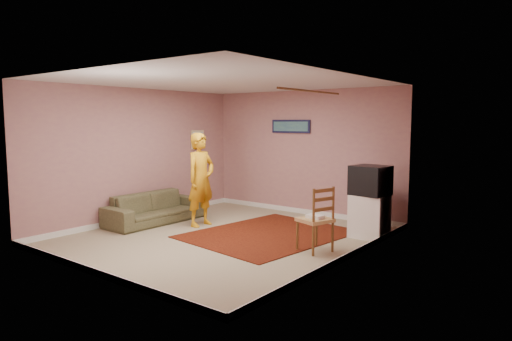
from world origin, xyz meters
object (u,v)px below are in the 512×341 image
Objects in this scene: chair_a at (368,202)px; chair_b at (315,212)px; person at (201,180)px; crt_tv at (370,180)px; tv_cabinet at (369,216)px; sofa at (155,208)px.

chair_b is (-0.06, -1.77, 0.09)m from chair_a.
chair_a is 0.26× the size of person.
crt_tv reaches higher than chair_b.
crt_tv is at bearing -51.66° from chair_a.
chair_a reaches higher than tv_cabinet.
sofa is (-3.75, -1.49, -0.07)m from tv_cabinet.
chair_b is at bearing -94.17° from person.
sofa is (-3.45, -0.20, -0.32)m from chair_b.
person is at bearing -75.99° from chair_b.
crt_tv is 1.14× the size of chair_b.
sofa is (-3.74, -1.49, -0.68)m from crt_tv.
tv_cabinet is at bearing -68.91° from person.
tv_cabinet is 0.37× the size of sofa.
crt_tv is 0.32× the size of sofa.
chair_a is (-0.24, 0.47, -0.46)m from crt_tv.
person reaches higher than chair_a.
sofa is 1.13× the size of person.
tv_cabinet is 1.59× the size of chair_a.
sofa is at bearing -158.29° from tv_cabinet.
crt_tv reaches higher than tv_cabinet.
crt_tv is 0.36× the size of person.
chair_a is (-0.24, 0.47, 0.15)m from tv_cabinet.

